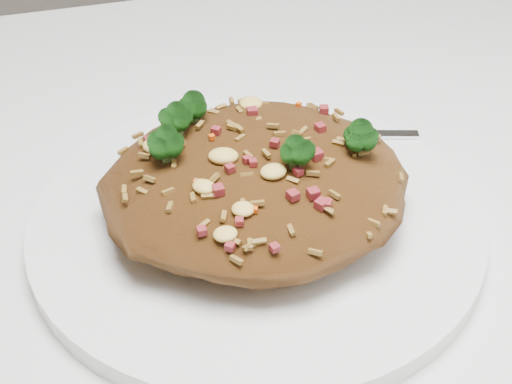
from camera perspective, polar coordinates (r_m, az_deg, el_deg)
The scene contains 4 objects.
dining_table at distance 0.51m, azimuth -2.39°, elevation -11.80°, with size 1.20×0.80×0.75m.
plate at distance 0.45m, azimuth 0.00°, elevation -2.19°, with size 0.28×0.28×0.01m, color white.
fried_rice at distance 0.43m, azimuth -0.04°, elevation 1.66°, with size 0.19×0.17×0.07m.
fork at distance 0.52m, azimuth 4.96°, elevation 4.62°, with size 0.16×0.06×0.00m.
Camera 1 is at (-0.08, -0.32, 1.05)m, focal length 50.00 mm.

